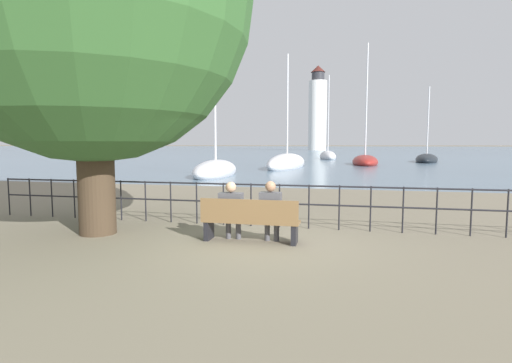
{
  "coord_description": "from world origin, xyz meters",
  "views": [
    {
      "loc": [
        1.86,
        -7.84,
        2.01
      ],
      "look_at": [
        0.0,
        0.5,
        1.2
      ],
      "focal_mm": 28.0,
      "sensor_mm": 36.0,
      "label": 1
    }
  ],
  "objects_px": {
    "sailboat_3": "(365,161)",
    "harbor_lighthouse": "(318,111)",
    "seated_person_right": "(271,209)",
    "sailboat_4": "(287,163)",
    "shade_tree": "(89,0)",
    "sailboat_0": "(216,171)",
    "park_bench": "(250,221)",
    "sailboat_2": "(328,156)",
    "seated_person_left": "(231,208)",
    "sailboat_1": "(427,159)"
  },
  "relations": [
    {
      "from": "seated_person_left",
      "to": "sailboat_4",
      "type": "bearing_deg",
      "value": 95.54
    },
    {
      "from": "sailboat_0",
      "to": "sailboat_3",
      "type": "xyz_separation_m",
      "value": [
        9.79,
        16.24,
        0.01
      ]
    },
    {
      "from": "sailboat_0",
      "to": "seated_person_left",
      "type": "bearing_deg",
      "value": -71.19
    },
    {
      "from": "seated_person_right",
      "to": "sailboat_4",
      "type": "relative_size",
      "value": 0.13
    },
    {
      "from": "seated_person_left",
      "to": "seated_person_right",
      "type": "relative_size",
      "value": 0.98
    },
    {
      "from": "sailboat_3",
      "to": "harbor_lighthouse",
      "type": "height_order",
      "value": "harbor_lighthouse"
    },
    {
      "from": "seated_person_left",
      "to": "sailboat_4",
      "type": "xyz_separation_m",
      "value": [
        -2.43,
        25.09,
        -0.31
      ]
    },
    {
      "from": "sailboat_1",
      "to": "sailboat_2",
      "type": "height_order",
      "value": "sailboat_2"
    },
    {
      "from": "sailboat_0",
      "to": "harbor_lighthouse",
      "type": "relative_size",
      "value": 0.28
    },
    {
      "from": "seated_person_left",
      "to": "sailboat_0",
      "type": "distance_m",
      "value": 16.86
    },
    {
      "from": "park_bench",
      "to": "sailboat_2",
      "type": "xyz_separation_m",
      "value": [
        -0.36,
        45.44,
        -0.07
      ]
    },
    {
      "from": "shade_tree",
      "to": "sailboat_2",
      "type": "xyz_separation_m",
      "value": [
        3.15,
        45.41,
        -4.68
      ]
    },
    {
      "from": "seated_person_left",
      "to": "harbor_lighthouse",
      "type": "height_order",
      "value": "harbor_lighthouse"
    },
    {
      "from": "sailboat_4",
      "to": "harbor_lighthouse",
      "type": "height_order",
      "value": "harbor_lighthouse"
    },
    {
      "from": "sailboat_1",
      "to": "sailboat_2",
      "type": "xyz_separation_m",
      "value": [
        -11.04,
        6.01,
        0.08
      ]
    },
    {
      "from": "park_bench",
      "to": "seated_person_right",
      "type": "bearing_deg",
      "value": 10.6
    },
    {
      "from": "seated_person_left",
      "to": "seated_person_right",
      "type": "height_order",
      "value": "seated_person_right"
    },
    {
      "from": "park_bench",
      "to": "seated_person_left",
      "type": "relative_size",
      "value": 1.63
    },
    {
      "from": "shade_tree",
      "to": "sailboat_0",
      "type": "distance_m",
      "value": 16.81
    },
    {
      "from": "park_bench",
      "to": "harbor_lighthouse",
      "type": "relative_size",
      "value": 0.08
    },
    {
      "from": "sailboat_3",
      "to": "sailboat_4",
      "type": "relative_size",
      "value": 1.21
    },
    {
      "from": "park_bench",
      "to": "seated_person_right",
      "type": "xyz_separation_m",
      "value": [
        0.41,
        0.08,
        0.25
      ]
    },
    {
      "from": "seated_person_right",
      "to": "sailboat_2",
      "type": "relative_size",
      "value": 0.11
    },
    {
      "from": "sailboat_2",
      "to": "sailboat_4",
      "type": "relative_size",
      "value": 1.15
    },
    {
      "from": "seated_person_left",
      "to": "sailboat_2",
      "type": "height_order",
      "value": "sailboat_2"
    },
    {
      "from": "sailboat_1",
      "to": "sailboat_4",
      "type": "relative_size",
      "value": 0.88
    },
    {
      "from": "harbor_lighthouse",
      "to": "sailboat_3",
      "type": "bearing_deg",
      "value": -83.02
    },
    {
      "from": "park_bench",
      "to": "sailboat_2",
      "type": "height_order",
      "value": "sailboat_2"
    },
    {
      "from": "seated_person_left",
      "to": "sailboat_3",
      "type": "distance_m",
      "value": 32.4
    },
    {
      "from": "harbor_lighthouse",
      "to": "seated_person_left",
      "type": "bearing_deg",
      "value": -86.93
    },
    {
      "from": "sailboat_3",
      "to": "seated_person_left",
      "type": "bearing_deg",
      "value": -97.2
    },
    {
      "from": "sailboat_1",
      "to": "harbor_lighthouse",
      "type": "bearing_deg",
      "value": 114.05
    },
    {
      "from": "seated_person_left",
      "to": "sailboat_0",
      "type": "height_order",
      "value": "sailboat_0"
    },
    {
      "from": "shade_tree",
      "to": "sailboat_2",
      "type": "height_order",
      "value": "sailboat_2"
    },
    {
      "from": "sailboat_1",
      "to": "park_bench",
      "type": "bearing_deg",
      "value": -93.63
    },
    {
      "from": "sailboat_1",
      "to": "sailboat_0",
      "type": "bearing_deg",
      "value": -113.93
    },
    {
      "from": "sailboat_0",
      "to": "sailboat_1",
      "type": "relative_size",
      "value": 0.83
    },
    {
      "from": "sailboat_0",
      "to": "sailboat_4",
      "type": "bearing_deg",
      "value": 70.24
    },
    {
      "from": "shade_tree",
      "to": "sailboat_0",
      "type": "relative_size",
      "value": 1.19
    },
    {
      "from": "seated_person_left",
      "to": "harbor_lighthouse",
      "type": "xyz_separation_m",
      "value": [
        -6.3,
        117.65,
        11.33
      ]
    },
    {
      "from": "shade_tree",
      "to": "seated_person_left",
      "type": "height_order",
      "value": "shade_tree"
    },
    {
      "from": "park_bench",
      "to": "sailboat_0",
      "type": "xyz_separation_m",
      "value": [
        -6.03,
        15.97,
        -0.13
      ]
    },
    {
      "from": "shade_tree",
      "to": "seated_person_left",
      "type": "distance_m",
      "value": 5.36
    },
    {
      "from": "seated_person_right",
      "to": "harbor_lighthouse",
      "type": "bearing_deg",
      "value": 93.47
    },
    {
      "from": "park_bench",
      "to": "sailboat_0",
      "type": "relative_size",
      "value": 0.28
    },
    {
      "from": "shade_tree",
      "to": "harbor_lighthouse",
      "type": "height_order",
      "value": "harbor_lighthouse"
    },
    {
      "from": "sailboat_3",
      "to": "sailboat_0",
      "type": "bearing_deg",
      "value": -120.89
    },
    {
      "from": "park_bench",
      "to": "sailboat_3",
      "type": "bearing_deg",
      "value": 83.34
    },
    {
      "from": "shade_tree",
      "to": "park_bench",
      "type": "bearing_deg",
      "value": -0.55
    },
    {
      "from": "park_bench",
      "to": "sailboat_1",
      "type": "xyz_separation_m",
      "value": [
        10.68,
        39.43,
        -0.15
      ]
    }
  ]
}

